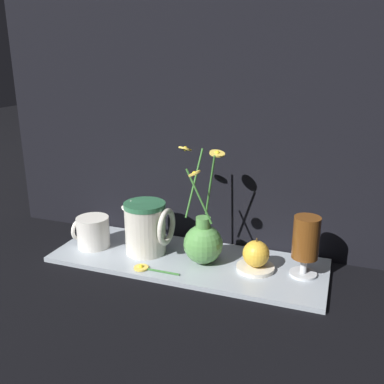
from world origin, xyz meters
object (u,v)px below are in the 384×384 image
at_px(tea_glass, 306,240).
at_px(vase_with_flowers, 203,241).
at_px(yellow_mug, 93,232).
at_px(ceramic_pitcher, 147,225).
at_px(orange_fruit, 256,255).

bearing_deg(tea_glass, vase_with_flowers, -175.70).
bearing_deg(yellow_mug, ceramic_pitcher, 6.95).
bearing_deg(ceramic_pitcher, vase_with_flowers, -2.58).
height_order(ceramic_pitcher, orange_fruit, ceramic_pitcher).
xyz_separation_m(tea_glass, orange_fruit, (-0.11, -0.02, -0.05)).
height_order(vase_with_flowers, tea_glass, vase_with_flowers).
height_order(vase_with_flowers, yellow_mug, vase_with_flowers).
xyz_separation_m(vase_with_flowers, tea_glass, (0.24, 0.02, 0.03)).
distance_m(ceramic_pitcher, orange_fruit, 0.29).
bearing_deg(ceramic_pitcher, orange_fruit, -1.35).
relative_size(yellow_mug, ceramic_pitcher, 0.66).
relative_size(vase_with_flowers, ceramic_pitcher, 1.97).
bearing_deg(tea_glass, ceramic_pitcher, -178.38).
distance_m(vase_with_flowers, ceramic_pitcher, 0.16).
relative_size(vase_with_flowers, tea_glass, 1.98).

